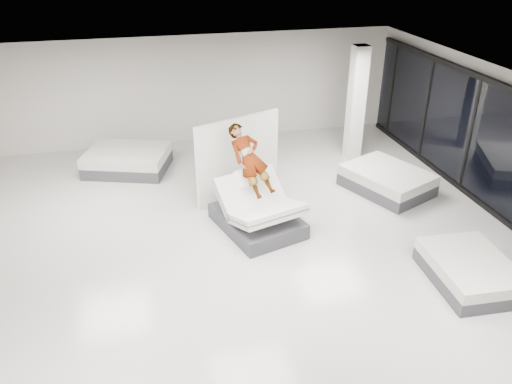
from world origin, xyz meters
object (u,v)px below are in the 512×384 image
flat_bed_right_far (387,180)px  remote (267,184)px  flat_bed_right_near (470,271)px  flat_bed_left_far (128,160)px  person (250,172)px  divider_panel (238,159)px  hero_bed (258,213)px  column (356,104)px

flat_bed_right_far → remote: bearing=-164.1°
remote → flat_bed_right_near: remote is taller
remote → flat_bed_left_far: size_ratio=0.06×
flat_bed_right_near → person: bearing=138.2°
person → flat_bed_left_far: (-2.63, 3.48, -0.96)m
flat_bed_right_far → divider_panel: bearing=172.0°
hero_bed → column: (3.56, 3.10, 1.21)m
person → divider_panel: size_ratio=0.75×
person → column: (3.65, 2.80, 0.35)m
flat_bed_right_near → flat_bed_left_far: (-6.09, 6.57, 0.04)m
divider_panel → hero_bed: bearing=-107.6°
person → flat_bed_left_far: 4.46m
hero_bed → divider_panel: 1.65m
remote → flat_bed_left_far: bearing=111.6°
remote → person: bearing=122.2°
remote → flat_bed_right_far: remote is taller
remote → flat_bed_right_near: 4.30m
flat_bed_left_far → column: (6.28, -0.68, 1.31)m
hero_bed → flat_bed_left_far: 4.66m
person → divider_panel: bearing=73.9°
flat_bed_left_far → person: bearing=-52.9°
hero_bed → remote: (0.22, 0.04, 0.66)m
person → flat_bed_right_near: 4.75m
flat_bed_right_far → flat_bed_left_far: size_ratio=0.97×
person → remote: (0.31, -0.27, -0.21)m
remote → flat_bed_right_far: 3.59m
divider_panel → flat_bed_right_near: 5.58m
person → flat_bed_right_far: person is taller
divider_panel → column: (3.66, 1.59, 0.57)m
hero_bed → person: (-0.09, 0.31, 0.86)m
divider_panel → column: column is taller
flat_bed_right_far → flat_bed_right_near: bearing=-93.5°
flat_bed_left_far → column: 6.45m
remote → column: column is taller
divider_panel → flat_bed_right_far: 3.81m
hero_bed → person: person is taller
hero_bed → person: size_ratio=1.34×
hero_bed → flat_bed_left_far: size_ratio=0.91×
flat_bed_right_far → flat_bed_left_far: 6.90m
person → flat_bed_right_near: size_ratio=0.91×
person → remote: 0.46m
remote → column: bearing=26.1°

